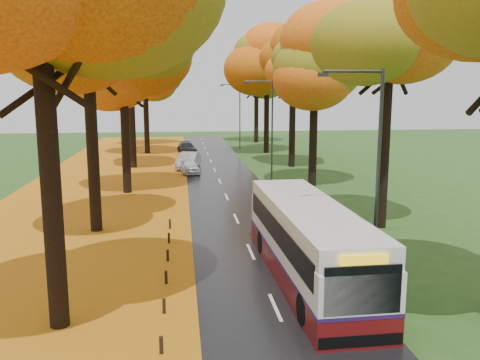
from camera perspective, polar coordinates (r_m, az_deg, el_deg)
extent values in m
cube|color=black|center=(35.70, -1.66, -1.60)|extent=(6.50, 90.00, 0.04)
cube|color=silver|center=(35.69, -1.66, -1.57)|extent=(0.12, 90.00, 0.01)
cube|color=#93470D|center=(36.06, -16.06, -1.90)|extent=(12.00, 90.00, 0.02)
cube|color=orange|center=(35.56, -6.56, -1.67)|extent=(0.90, 90.00, 0.01)
cylinder|color=black|center=(16.08, -20.43, -1.17)|extent=(0.60, 0.60, 8.58)
ellipsoid|color=orange|center=(15.98, -21.67, 18.03)|extent=(9.20, 9.20, 7.18)
cylinder|color=black|center=(26.83, -16.25, 3.96)|extent=(0.60, 0.60, 9.15)
ellipsoid|color=orange|center=(26.87, -16.87, 16.18)|extent=(8.00, 8.00, 6.24)
cylinder|color=black|center=(36.67, -12.74, 4.75)|extent=(0.60, 0.60, 8.00)
ellipsoid|color=orange|center=(36.57, -13.06, 12.58)|extent=(9.20, 9.20, 7.18)
cylinder|color=black|center=(48.62, -12.02, 6.37)|extent=(0.60, 0.60, 8.58)
ellipsoid|color=orange|center=(48.59, -12.25, 12.69)|extent=(8.00, 8.00, 6.24)
cylinder|color=black|center=(59.51, -10.49, 7.34)|extent=(0.60, 0.60, 9.15)
ellipsoid|color=orange|center=(59.53, -10.67, 12.85)|extent=(9.20, 9.20, 7.18)
cylinder|color=black|center=(69.54, -10.45, 7.24)|extent=(0.60, 0.60, 8.00)
ellipsoid|color=orange|center=(69.49, -10.58, 11.36)|extent=(8.00, 8.00, 6.24)
cylinder|color=black|center=(27.56, 15.88, 4.20)|extent=(0.60, 0.60, 9.22)
ellipsoid|color=orange|center=(27.61, 16.48, 16.17)|extent=(8.20, 8.20, 6.40)
cylinder|color=black|center=(38.76, 8.23, 5.32)|extent=(0.60, 0.60, 8.19)
ellipsoid|color=orange|center=(38.68, 8.43, 12.89)|extent=(9.20, 9.20, 7.18)
cylinder|color=black|center=(48.57, 5.89, 6.61)|extent=(0.60, 0.60, 8.70)
ellipsoid|color=orange|center=(48.55, 6.01, 13.03)|extent=(8.20, 8.20, 6.40)
cylinder|color=black|center=(59.23, 3.00, 7.52)|extent=(0.60, 0.60, 9.22)
ellipsoid|color=orange|center=(59.25, 3.05, 13.09)|extent=(9.20, 9.20, 7.18)
cylinder|color=black|center=(71.18, 1.84, 7.54)|extent=(0.60, 0.60, 8.19)
ellipsoid|color=orange|center=(71.14, 1.87, 11.66)|extent=(8.20, 8.20, 6.40)
cube|color=black|center=(14.97, -8.83, -17.87)|extent=(0.11, 0.11, 0.52)
cube|color=black|center=(17.31, -8.52, -13.85)|extent=(0.11, 0.11, 0.52)
cube|color=black|center=(19.72, -8.30, -10.79)|extent=(0.11, 0.11, 0.52)
cube|color=black|center=(22.17, -8.12, -8.40)|extent=(0.11, 0.11, 0.52)
cube|color=black|center=(24.65, -7.99, -6.49)|extent=(0.11, 0.11, 0.52)
cube|color=black|center=(27.15, -7.87, -4.93)|extent=(0.11, 0.11, 0.52)
cylinder|color=#333538|center=(19.52, 15.21, 0.14)|extent=(0.14, 0.14, 8.00)
cylinder|color=#333538|center=(18.87, 12.60, 11.82)|extent=(2.20, 0.11, 0.11)
cube|color=#333538|center=(18.53, 9.31, 11.60)|extent=(0.35, 0.18, 0.14)
cylinder|color=#333538|center=(40.61, 3.62, 5.48)|extent=(0.14, 0.14, 8.00)
cylinder|color=#333538|center=(40.30, 2.12, 11.00)|extent=(2.20, 0.11, 0.11)
cube|color=#333538|center=(40.15, 0.53, 10.84)|extent=(0.35, 0.18, 0.14)
cylinder|color=#333538|center=(62.33, -0.01, 7.10)|extent=(0.14, 0.14, 8.00)
cylinder|color=#333538|center=(62.13, -1.04, 10.68)|extent=(2.20, 0.11, 0.11)
cube|color=#333538|center=(62.03, -2.07, 10.57)|extent=(0.35, 0.18, 0.14)
cube|color=#580D0F|center=(20.04, 7.57, -9.70)|extent=(2.79, 11.19, 0.91)
cube|color=white|center=(19.69, 7.65, -6.65)|extent=(2.79, 11.19, 1.32)
cube|color=white|center=(19.43, 7.72, -3.79)|extent=(2.74, 10.97, 0.71)
cube|color=#2B164D|center=(19.87, 7.60, -8.33)|extent=(2.81, 11.21, 0.12)
cube|color=black|center=(19.58, 7.67, -5.52)|extent=(2.80, 10.30, 0.86)
cube|color=black|center=(14.67, 13.61, -11.96)|extent=(2.23, 0.11, 1.42)
cube|color=yellow|center=(14.37, 13.76, -8.70)|extent=(1.39, 0.09, 0.28)
cube|color=black|center=(15.30, 13.34, -17.12)|extent=(2.48, 0.18, 0.35)
cylinder|color=black|center=(16.35, 7.24, -14.21)|extent=(0.31, 1.02, 1.01)
cylinder|color=black|center=(17.06, 14.90, -13.41)|extent=(0.31, 1.02, 1.01)
cylinder|color=black|center=(22.86, 2.53, -6.97)|extent=(0.31, 1.02, 1.01)
cylinder|color=black|center=(23.38, 8.09, -6.68)|extent=(0.31, 1.02, 1.01)
imported|color=silver|center=(44.68, -5.73, 1.56)|extent=(2.00, 3.86, 1.26)
imported|color=#A0A2A8|center=(47.36, -5.80, 2.19)|extent=(2.53, 4.78, 1.50)
imported|color=black|center=(58.96, -5.99, 3.61)|extent=(2.43, 4.48, 1.23)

